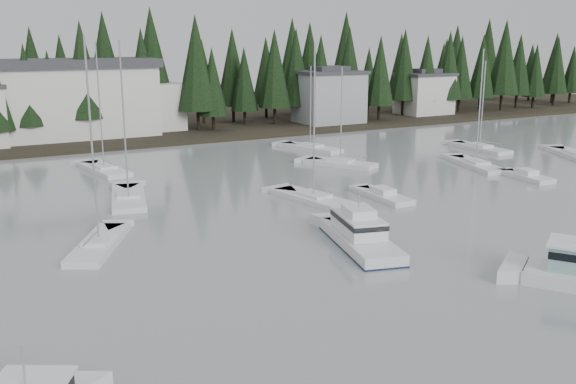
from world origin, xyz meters
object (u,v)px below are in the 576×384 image
object	(u,v)px
harbor_inn	(81,99)
sailboat_4	(310,149)
sailboat_11	(129,199)
sailboat_3	(99,246)
sailboat_8	(476,166)
sailboat_0	(104,171)
sailboat_9	(313,200)
house_east_b	(424,93)
sailboat_7	(479,149)
runabout_2	(527,178)
sailboat_1	(576,157)
sailboat_2	(340,165)
house_east_a	(329,96)
runabout_1	(383,197)
cabin_cruiser_center	(360,237)

from	to	relation	value
harbor_inn	sailboat_4	distance (m)	34.16
sailboat_11	harbor_inn	bearing A→B (deg)	8.02
sailboat_3	sailboat_4	bearing A→B (deg)	-22.36
sailboat_8	sailboat_11	bearing A→B (deg)	99.77
sailboat_0	sailboat_8	world-z (taller)	sailboat_0
sailboat_4	sailboat_9	bearing A→B (deg)	132.65
sailboat_8	house_east_b	bearing A→B (deg)	-18.14
sailboat_4	sailboat_7	world-z (taller)	sailboat_7
house_east_b	harbor_inn	distance (m)	61.02
sailboat_3	runabout_2	xyz separation A→B (m)	(44.11, 1.48, 0.03)
sailboat_1	sailboat_9	xyz separation A→B (m)	(-39.34, -3.23, 0.02)
sailboat_1	sailboat_3	size ratio (longest dim) A/B	0.89
harbor_inn	sailboat_2	distance (m)	41.04
sailboat_7	runabout_2	world-z (taller)	sailboat_7
house_east_a	sailboat_0	size ratio (longest dim) A/B	0.73
runabout_1	sailboat_2	bearing A→B (deg)	-17.60
house_east_b	sailboat_7	bearing A→B (deg)	-118.66
house_east_b	sailboat_4	bearing A→B (deg)	-150.13
harbor_inn	runabout_2	size ratio (longest dim) A/B	4.74
runabout_2	sailboat_1	bearing A→B (deg)	-62.82
sailboat_11	sailboat_1	bearing A→B (deg)	-81.65
harbor_inn	sailboat_9	size ratio (longest dim) A/B	2.06
runabout_1	runabout_2	size ratio (longest dim) A/B	1.11
house_east_b	sailboat_9	size ratio (longest dim) A/B	0.67
sailboat_2	sailboat_3	size ratio (longest dim) A/B	0.78
sailboat_7	sailboat_11	size ratio (longest dim) A/B	0.82
sailboat_7	sailboat_9	bearing A→B (deg)	112.98
sailboat_2	runabout_2	bearing A→B (deg)	-169.18
cabin_cruiser_center	sailboat_8	xyz separation A→B (m)	(27.91, 17.18, -0.56)
cabin_cruiser_center	sailboat_3	world-z (taller)	sailboat_3
sailboat_1	runabout_1	xyz separation A→B (m)	(-33.24, -5.38, 0.07)
house_east_b	runabout_1	distance (m)	64.62
sailboat_0	sailboat_4	distance (m)	27.04
runabout_1	runabout_2	distance (m)	18.18
sailboat_8	runabout_1	xyz separation A→B (m)	(-18.22, -6.93, 0.06)
house_east_a	sailboat_1	bearing A→B (deg)	-74.48
sailboat_4	sailboat_9	size ratio (longest dim) A/B	0.79
harbor_inn	sailboat_2	size ratio (longest dim) A/B	2.53
house_east_a	cabin_cruiser_center	bearing A→B (deg)	-120.10
harbor_inn	sailboat_4	size ratio (longest dim) A/B	2.61
house_east_a	cabin_cruiser_center	distance (m)	63.87
runabout_2	sailboat_11	bearing A→B (deg)	80.53
house_east_b	sailboat_2	xyz separation A→B (m)	(-39.18, -31.97, -4.34)
harbor_inn	sailboat_11	world-z (taller)	sailboat_11
sailboat_1	runabout_2	distance (m)	16.14
runabout_2	sailboat_8	bearing A→B (deg)	5.84
sailboat_7	sailboat_8	bearing A→B (deg)	134.80
sailboat_0	sailboat_3	xyz separation A→B (m)	(-6.38, -26.24, 0.02)
sailboat_0	sailboat_3	size ratio (longest dim) A/B	0.97
house_east_b	sailboat_8	world-z (taller)	sailboat_8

